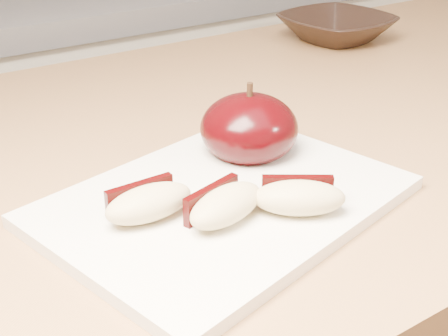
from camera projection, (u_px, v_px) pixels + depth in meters
back_cabinet at (11, 213)px, 1.33m from camera, size 2.40×0.62×0.94m
cutting_board at (224, 201)px, 0.52m from camera, size 0.32×0.27×0.01m
apple_half at (249, 128)px, 0.58m from camera, size 0.10×0.10×0.08m
apple_wedge_a at (148, 202)px, 0.48m from camera, size 0.07×0.04×0.03m
apple_wedge_b at (224, 204)px, 0.47m from camera, size 0.08×0.05×0.03m
apple_wedge_c at (299, 197)px, 0.48m from camera, size 0.08×0.07×0.03m
bowl at (336, 28)px, 0.96m from camera, size 0.17×0.17×0.04m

